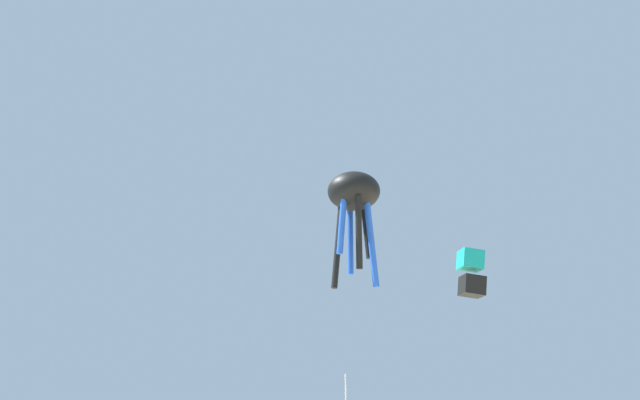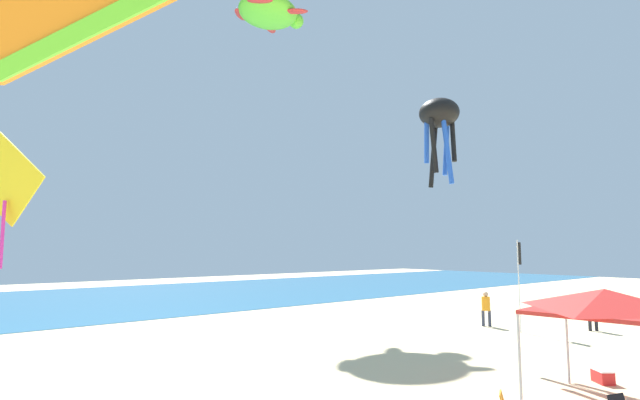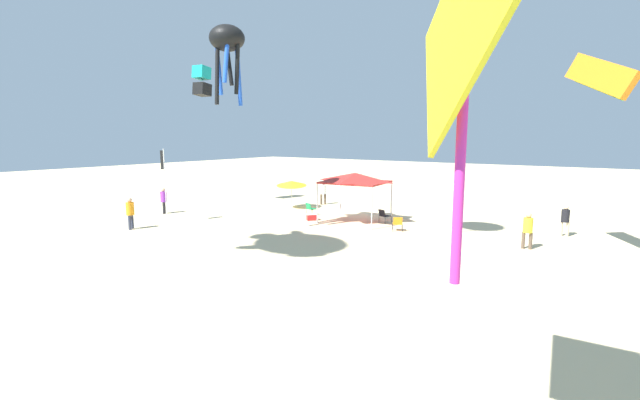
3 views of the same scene
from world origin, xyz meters
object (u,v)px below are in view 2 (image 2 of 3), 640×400
Objects in this scene: cooler_box at (603,376)px; kite_octopus_black at (439,118)px; person_near_umbrella at (592,310)px; kite_parafoil_orange at (82,2)px; canopy_tent at (605,301)px; banner_flag at (519,277)px; kite_turtle_lime at (270,13)px; person_kite_handler at (486,306)px; kite_diamond_yellow at (6,185)px.

cooler_box is 0.20× the size of kite_octopus_black.
kite_parafoil_orange is (-24.03, -2.76, 6.43)m from person_near_umbrella.
cooler_box is 0.26× the size of kite_parafoil_orange.
kite_parafoil_orange reaches higher than person_near_umbrella.
kite_octopus_black is at bearing 84.49° from cooler_box.
banner_flag is at bearing 38.02° from canopy_tent.
person_near_umbrella is (9.55, 3.81, 0.82)m from cooler_box.
banner_flag is 21.97m from kite_parafoil_orange.
cooler_box is 30.70m from kite_turtle_lime.
person_kite_handler is (0.34, 2.06, -1.61)m from banner_flag.
kite_diamond_yellow reaches higher than person_kite_handler.
kite_octopus_black is (-6.17, -1.85, 8.57)m from person_kite_handler.
kite_turtle_lime is at bearing 78.27° from canopy_tent.
kite_diamond_yellow is (-16.14, -6.34, -14.91)m from kite_turtle_lime.
person_near_umbrella is at bearing 21.78° from cooler_box.
kite_diamond_yellow reaches higher than person_near_umbrella.
person_kite_handler is 4.97m from person_near_umbrella.
canopy_tent is 1.02× the size of kite_octopus_black.
kite_parafoil_orange is at bearing 175.82° from cooler_box.
kite_octopus_black reaches higher than canopy_tent.
kite_octopus_black reaches higher than person_kite_handler.
person_near_umbrella is at bearing 22.14° from canopy_tent.
canopy_tent is at bearing -101.76° from kite_turtle_lime.
person_kite_handler is at bearing -135.06° from kite_diamond_yellow.
cooler_box is 16.23m from kite_parafoil_orange.
kite_octopus_black is 19.96m from kite_turtle_lime.
kite_parafoil_orange reaches higher than canopy_tent.
person_kite_handler is (6.75, 7.92, 0.85)m from cooler_box.
kite_parafoil_orange is (-15.07, -5.01, -2.16)m from kite_octopus_black.
kite_turtle_lime reaches higher than canopy_tent.
kite_parafoil_orange is at bearing -128.72° from kite_turtle_lime.
kite_diamond_yellow is at bearing 153.93° from banner_flag.
kite_diamond_yellow is (-23.34, 11.93, 5.47)m from person_near_umbrella.
person_kite_handler reaches higher than cooler_box.
canopy_tent is 2.21× the size of person_near_umbrella.
person_near_umbrella is at bearing -141.28° from kite_diamond_yellow.
canopy_tent is at bearing -156.49° from cooler_box.
banner_flag is (8.86, 6.93, -0.03)m from canopy_tent.
person_kite_handler is at bearing -110.64° from kite_parafoil_orange.
kite_parafoil_orange is 0.54× the size of kite_diamond_yellow.
kite_diamond_yellow is at bearing 131.21° from cooler_box.
canopy_tent is 11.25m from banner_flag.
cooler_box is at bearing 23.51° from canopy_tent.
canopy_tent is 30.16m from kite_turtle_lime.
kite_octopus_black is at bearing -110.16° from kite_parafoil_orange.
banner_flag is at bearing -140.27° from kite_diamond_yellow.
kite_parafoil_orange is at bearing 169.97° from canopy_tent.
kite_diamond_yellow reaches higher than cooler_box.
person_near_umbrella is 0.62× the size of kite_parafoil_orange.
person_near_umbrella is at bearing -33.12° from banner_flag.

